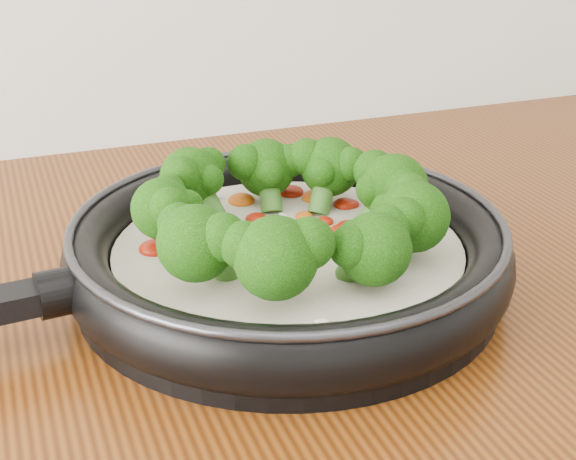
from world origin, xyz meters
name	(u,v)px	position (x,y,z in m)	size (l,w,h in m)	color
skillet	(286,245)	(-0.10, 1.09, 0.94)	(0.56, 0.38, 0.10)	black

